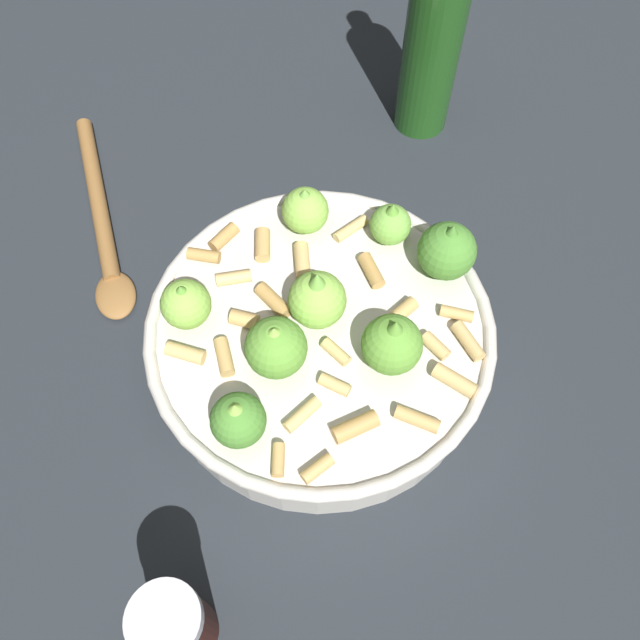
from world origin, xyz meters
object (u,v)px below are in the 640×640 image
object	(u,v)px
cooking_pan	(321,334)
wooden_spoon	(102,224)
olive_oil_bottle	(433,39)
pepper_shaker	(176,625)

from	to	relation	value
cooking_pan	wooden_spoon	world-z (taller)	cooking_pan
cooking_pan	olive_oil_bottle	xyz separation A→B (m)	(0.28, 0.13, 0.06)
pepper_shaker	cooking_pan	bearing A→B (deg)	22.53
cooking_pan	pepper_shaker	distance (m)	0.23
wooden_spoon	cooking_pan	bearing A→B (deg)	-77.56
pepper_shaker	olive_oil_bottle	size ratio (longest dim) A/B	0.36
olive_oil_bottle	wooden_spoon	bearing A→B (deg)	160.73
pepper_shaker	olive_oil_bottle	distance (m)	0.54
cooking_pan	pepper_shaker	size ratio (longest dim) A/B	3.25
olive_oil_bottle	wooden_spoon	distance (m)	0.36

